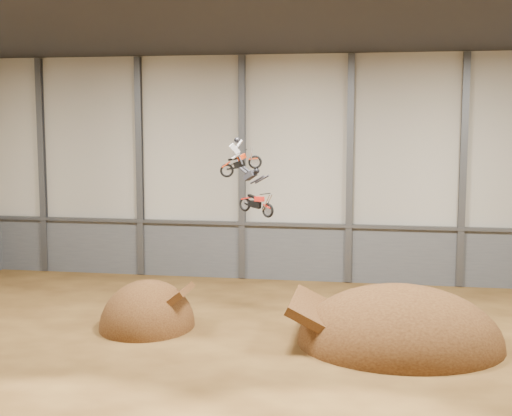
{
  "coord_description": "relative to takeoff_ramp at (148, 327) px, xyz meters",
  "views": [
    {
      "loc": [
        4.98,
        -28.78,
        10.04
      ],
      "look_at": [
        -0.61,
        4.0,
        5.9
      ],
      "focal_mm": 50.0,
      "sensor_mm": 36.0,
      "label": 1
    }
  ],
  "objects": [
    {
      "name": "fmx_rider_b",
      "position": [
        5.06,
        1.73,
        6.7
      ],
      "size": [
        3.18,
        2.47,
        2.86
      ],
      "primitive_type": null,
      "rotation": [
        0.0,
        0.11,
        -0.58
      ],
      "color": "red"
    },
    {
      "name": "steel_column_3",
      "position": [
        9.25,
        11.19,
        7.0
      ],
      "size": [
        0.4,
        0.36,
        13.9
      ],
      "primitive_type": "cube",
      "color": "#47494F",
      "rests_on": "ground"
    },
    {
      "name": "landing_ramp",
      "position": [
        12.04,
        -0.71,
        0.0
      ],
      "size": [
        9.2,
        8.13,
        5.31
      ],
      "primitive_type": "ellipsoid",
      "color": "#39200E",
      "rests_on": "ground"
    },
    {
      "name": "lower_band_back",
      "position": [
        5.92,
        11.29,
        1.75
      ],
      "size": [
        39.8,
        0.18,
        3.5
      ],
      "primitive_type": "cube",
      "color": "#525559",
      "rests_on": "ground"
    },
    {
      "name": "ceiling",
      "position": [
        5.92,
        -3.61,
        14.0
      ],
      "size": [
        40.0,
        40.0,
        0.0
      ],
      "primitive_type": "plane",
      "color": "black",
      "rests_on": "back_wall"
    },
    {
      "name": "steel_column_4",
      "position": [
        15.92,
        11.19,
        7.0
      ],
      "size": [
        0.4,
        0.36,
        13.9
      ],
      "primitive_type": "cube",
      "color": "#47494F",
      "rests_on": "ground"
    },
    {
      "name": "steel_column_2",
      "position": [
        2.59,
        11.19,
        7.0
      ],
      "size": [
        0.4,
        0.36,
        13.9
      ],
      "primitive_type": "cube",
      "color": "#47494F",
      "rests_on": "ground"
    },
    {
      "name": "steel_rail",
      "position": [
        5.92,
        11.14,
        3.55
      ],
      "size": [
        39.8,
        0.35,
        0.2
      ],
      "primitive_type": "cube",
      "color": "#47494F",
      "rests_on": "lower_band_back"
    },
    {
      "name": "steel_column_0",
      "position": [
        -10.75,
        11.19,
        7.0
      ],
      "size": [
        0.4,
        0.36,
        13.9
      ],
      "primitive_type": "cube",
      "color": "#47494F",
      "rests_on": "ground"
    },
    {
      "name": "floor",
      "position": [
        5.92,
        -3.61,
        0.0
      ],
      "size": [
        40.0,
        40.0,
        0.0
      ],
      "primitive_type": "plane",
      "color": "#4A2F13",
      "rests_on": "ground"
    },
    {
      "name": "fmx_rider_a",
      "position": [
        4.87,
        -0.58,
        8.52
      ],
      "size": [
        2.48,
        1.33,
        2.24
      ],
      "primitive_type": null,
      "rotation": [
        0.0,
        -0.29,
        0.26
      ],
      "color": "red"
    },
    {
      "name": "back_wall",
      "position": [
        5.92,
        11.39,
        7.0
      ],
      "size": [
        40.0,
        0.1,
        14.0
      ],
      "primitive_type": "cube",
      "color": "#B9B4A4",
      "rests_on": "ground"
    },
    {
      "name": "steel_column_1",
      "position": [
        -4.08,
        11.19,
        7.0
      ],
      "size": [
        0.4,
        0.36,
        13.9
      ],
      "primitive_type": "cube",
      "color": "#47494F",
      "rests_on": "ground"
    },
    {
      "name": "takeoff_ramp",
      "position": [
        0.0,
        0.0,
        0.0
      ],
      "size": [
        4.57,
        5.27,
        4.57
      ],
      "primitive_type": "ellipsoid",
      "color": "#39200E",
      "rests_on": "ground"
    }
  ]
}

